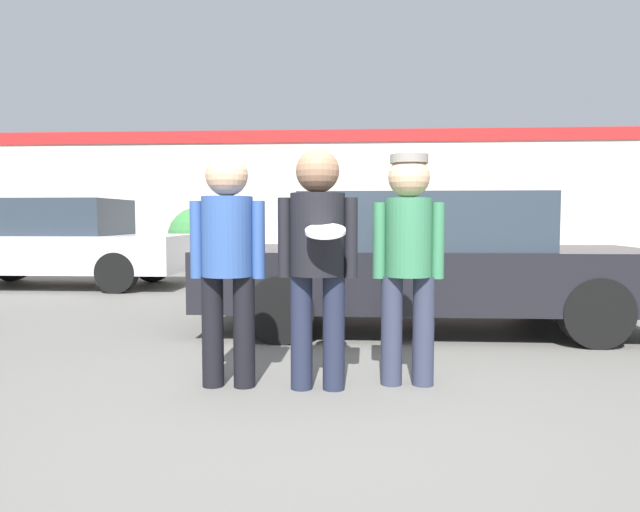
{
  "coord_description": "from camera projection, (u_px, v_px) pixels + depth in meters",
  "views": [
    {
      "loc": [
        0.2,
        -3.72,
        1.17
      ],
      "look_at": [
        -0.06,
        0.37,
        0.9
      ],
      "focal_mm": 32.0,
      "sensor_mm": 36.0,
      "label": 1
    }
  ],
  "objects": [
    {
      "name": "shrub",
      "position": [
        199.0,
        238.0,
        13.33
      ],
      "size": [
        1.43,
        1.43,
        1.43
      ],
      "color": "#387A3D",
      "rests_on": "ground"
    },
    {
      "name": "ground_plane",
      "position": [
        325.0,
        394.0,
        3.79
      ],
      "size": [
        56.0,
        56.0,
        0.0
      ],
      "primitive_type": "plane",
      "color": "#66635E"
    },
    {
      "name": "person_left",
      "position": [
        228.0,
        251.0,
        3.9
      ],
      "size": [
        0.52,
        0.35,
        1.6
      ],
      "color": "black",
      "rests_on": "ground"
    },
    {
      "name": "person_right",
      "position": [
        408.0,
        250.0,
        3.94
      ],
      "size": [
        0.49,
        0.32,
        1.6
      ],
      "color": "#2D3347",
      "rests_on": "ground"
    },
    {
      "name": "parked_car_near",
      "position": [
        423.0,
        261.0,
        5.99
      ],
      "size": [
        4.61,
        1.8,
        1.42
      ],
      "color": "black",
      "rests_on": "ground"
    },
    {
      "name": "person_middle_with_frisbee",
      "position": [
        318.0,
        248.0,
        3.84
      ],
      "size": [
        0.54,
        0.57,
        1.63
      ],
      "color": "#1E2338",
      "rests_on": "ground"
    },
    {
      "name": "storefront_building",
      "position": [
        349.0,
        197.0,
        13.94
      ],
      "size": [
        24.0,
        0.22,
        3.31
      ],
      "color": "beige",
      "rests_on": "ground"
    },
    {
      "name": "parked_car_far",
      "position": [
        57.0,
        243.0,
        9.75
      ],
      "size": [
        4.35,
        1.81,
        1.49
      ],
      "color": "silver",
      "rests_on": "ground"
    }
  ]
}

